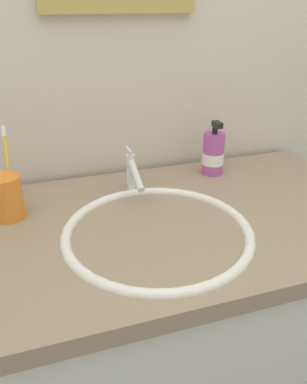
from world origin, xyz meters
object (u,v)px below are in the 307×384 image
Objects in this scene: toothbrush_cup at (7,197)px; soap_dispenser at (213,154)px; faucet at (132,173)px; toothbrush_yellow at (8,164)px.

soap_dispenser is at bearing 8.66° from toothbrush_cup.
toothbrush_cup is at bearing -174.25° from faucet.
toothbrush_cup is 0.08m from toothbrush_yellow.
toothbrush_cup is at bearing -102.25° from toothbrush_yellow.
faucet is 1.32× the size of toothbrush_cup.
faucet is 0.87× the size of soap_dispenser.
faucet reaches higher than toothbrush_cup.
toothbrush_cup is 0.66× the size of soap_dispenser.
toothbrush_yellow is 1.25× the size of soap_dispenser.
faucet is 0.70× the size of toothbrush_yellow.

